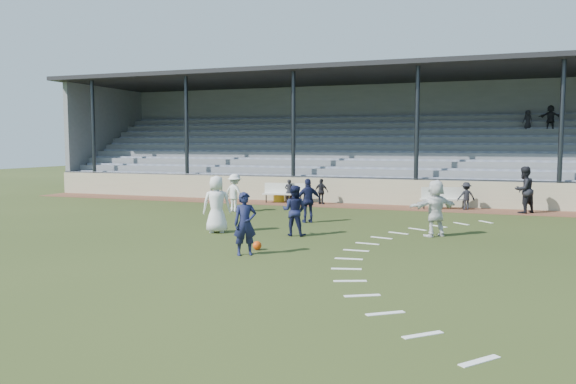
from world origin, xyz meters
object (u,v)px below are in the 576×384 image
(trash_bin, at_px, (279,193))
(football, at_px, (257,245))
(player_white_lead, at_px, (217,204))
(player_navy_lead, at_px, (245,224))
(official, at_px, (524,190))
(bench_right, at_px, (444,196))
(bench_left, at_px, (284,191))

(trash_bin, relative_size, football, 3.60)
(football, relative_size, player_white_lead, 0.13)
(player_navy_lead, bearing_deg, official, 24.38)
(football, height_order, official, official)
(bench_right, height_order, player_white_lead, player_white_lead)
(bench_left, relative_size, trash_bin, 2.34)
(trash_bin, relative_size, player_white_lead, 0.47)
(trash_bin, distance_m, official, 11.09)
(player_navy_lead, bearing_deg, player_white_lead, 93.87)
(bench_left, xyz_separation_m, player_white_lead, (1.01, -9.10, 0.34))
(bench_right, bearing_deg, trash_bin, 157.77)
(bench_right, bearing_deg, player_navy_lead, -128.11)
(bench_right, relative_size, official, 1.05)
(trash_bin, height_order, football, trash_bin)
(trash_bin, bearing_deg, bench_left, -40.77)
(bench_right, xyz_separation_m, official, (3.20, -0.37, 0.40))
(bench_right, height_order, football, bench_right)
(football, bearing_deg, player_white_lead, 135.99)
(player_white_lead, bearing_deg, trash_bin, -106.00)
(player_white_lead, xyz_separation_m, official, (9.64, 8.71, 0.06))
(bench_left, relative_size, official, 1.06)
(bench_right, distance_m, player_navy_lead, 12.81)
(official, bearing_deg, player_white_lead, -3.13)
(player_navy_lead, bearing_deg, bench_left, 71.62)
(bench_right, bearing_deg, official, -26.24)
(football, bearing_deg, bench_right, 70.39)
(bench_right, relative_size, player_white_lead, 1.09)
(player_white_lead, xyz_separation_m, player_navy_lead, (2.37, -3.06, -0.11))
(player_navy_lead, bearing_deg, bench_right, 37.56)
(trash_bin, distance_m, player_white_lead, 9.56)
(bench_right, xyz_separation_m, trash_bin, (-7.85, 0.37, -0.13))
(player_white_lead, distance_m, player_navy_lead, 3.87)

